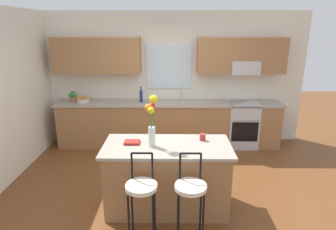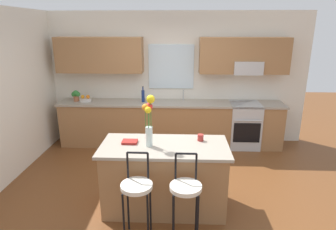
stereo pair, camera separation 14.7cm
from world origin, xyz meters
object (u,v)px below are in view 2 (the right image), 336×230
object	(u,v)px
bottle_olive_oil	(143,96)
potted_plant_small	(76,95)
oven_range	(244,125)
kitchen_island	(164,177)
bar_stool_near	(137,190)
bar_stool_middle	(186,191)
fruit_bowl_oranges	(86,99)
cookbook	(130,142)
mug_ceramic	(200,138)
flower_vase	(149,117)

from	to	relation	value
bottle_olive_oil	potted_plant_small	xyz separation A→B (m)	(-1.39, 0.00, -0.00)
oven_range	kitchen_island	size ratio (longest dim) A/B	0.55
kitchen_island	bottle_olive_oil	xyz separation A→B (m)	(-0.56, 2.22, 0.59)
oven_range	bar_stool_near	bearing A→B (deg)	-122.45
bar_stool_middle	fruit_bowl_oranges	bearing A→B (deg)	125.53
kitchen_island	cookbook	size ratio (longest dim) A/B	8.32
oven_range	cookbook	world-z (taller)	cookbook
mug_ceramic	cookbook	bearing A→B (deg)	-172.72
oven_range	kitchen_island	bearing A→B (deg)	-124.54
bar_stool_near	fruit_bowl_oranges	size ratio (longest dim) A/B	4.34
flower_vase	fruit_bowl_oranges	world-z (taller)	flower_vase
oven_range	fruit_bowl_oranges	size ratio (longest dim) A/B	3.83
cookbook	potted_plant_small	bearing A→B (deg)	124.42
oven_range	potted_plant_small	size ratio (longest dim) A/B	4.05
oven_range	bar_stool_middle	world-z (taller)	bar_stool_middle
bottle_olive_oil	potted_plant_small	world-z (taller)	bottle_olive_oil
cookbook	bottle_olive_oil	world-z (taller)	bottle_olive_oil
bar_stool_middle	potted_plant_small	size ratio (longest dim) A/B	4.59
fruit_bowl_oranges	potted_plant_small	size ratio (longest dim) A/B	1.06
mug_ceramic	bottle_olive_oil	size ratio (longest dim) A/B	0.28
flower_vase	cookbook	bearing A→B (deg)	162.47
bar_stool_near	cookbook	distance (m)	0.76
fruit_bowl_oranges	bar_stool_middle	bearing A→B (deg)	-54.47
mug_ceramic	bottle_olive_oil	xyz separation A→B (m)	(-1.04, 2.05, 0.08)
bar_stool_middle	cookbook	xyz separation A→B (m)	(-0.73, 0.67, 0.30)
bar_stool_middle	flower_vase	world-z (taller)	flower_vase
potted_plant_small	bar_stool_middle	bearing A→B (deg)	-51.96
kitchen_island	potted_plant_small	xyz separation A→B (m)	(-1.95, 2.22, 0.59)
kitchen_island	flower_vase	world-z (taller)	flower_vase
fruit_bowl_oranges	bottle_olive_oil	distance (m)	1.20
potted_plant_small	kitchen_island	bearing A→B (deg)	-48.82
bottle_olive_oil	cookbook	bearing A→B (deg)	-87.40
kitchen_island	fruit_bowl_oranges	bearing A→B (deg)	128.23
bar_stool_near	fruit_bowl_oranges	world-z (taller)	fruit_bowl_oranges
cookbook	bottle_olive_oil	xyz separation A→B (m)	(-0.10, 2.17, 0.11)
cookbook	potted_plant_small	world-z (taller)	potted_plant_small
oven_range	bar_stool_middle	distance (m)	3.08
oven_range	kitchen_island	world-z (taller)	same
cookbook	fruit_bowl_oranges	bearing A→B (deg)	120.79
flower_vase	cookbook	world-z (taller)	flower_vase
fruit_bowl_oranges	oven_range	bearing A→B (deg)	-0.43
bottle_olive_oil	oven_range	bearing A→B (deg)	-0.68
bottle_olive_oil	fruit_bowl_oranges	bearing A→B (deg)	-180.00
fruit_bowl_oranges	cookbook	bearing A→B (deg)	-59.21
bar_stool_middle	mug_ceramic	distance (m)	0.88
bar_stool_middle	fruit_bowl_oranges	size ratio (longest dim) A/B	4.34
bar_stool_middle	cookbook	size ratio (longest dim) A/B	5.21
flower_vase	bottle_olive_oil	world-z (taller)	flower_vase
flower_vase	oven_range	bearing A→B (deg)	52.61
potted_plant_small	cookbook	bearing A→B (deg)	-55.58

